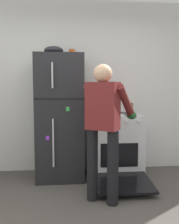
{
  "coord_description": "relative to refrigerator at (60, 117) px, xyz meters",
  "views": [
    {
      "loc": [
        -0.26,
        -2.13,
        1.33
      ],
      "look_at": [
        0.06,
        1.32,
        1.0
      ],
      "focal_mm": 40.1,
      "sensor_mm": 36.0,
      "label": 1
    }
  ],
  "objects": [
    {
      "name": "refrigerator",
      "position": [
        0.0,
        0.0,
        0.0
      ],
      "size": [
        0.68,
        0.72,
        1.81
      ],
      "color": "black",
      "rests_on": "ground"
    },
    {
      "name": "red_pot",
      "position": [
        0.67,
        -0.05,
        0.1
      ],
      "size": [
        0.37,
        0.27,
        0.13
      ],
      "color": "red",
      "rests_on": "stove_range"
    },
    {
      "name": "pepper_mill",
      "position": [
        1.13,
        0.2,
        0.12
      ],
      "size": [
        0.05,
        0.05,
        0.15
      ],
      "primitive_type": "cylinder",
      "color": "brown",
      "rests_on": "stove_range"
    },
    {
      "name": "stove_range",
      "position": [
        0.83,
        -0.02,
        -0.44
      ],
      "size": [
        0.76,
        1.24,
        0.94
      ],
      "color": "silver",
      "rests_on": "ground"
    },
    {
      "name": "kitchen_wall_back",
      "position": [
        0.36,
        0.38,
        0.45
      ],
      "size": [
        6.0,
        0.1,
        2.7
      ],
      "primitive_type": "cube",
      "color": "silver",
      "rests_on": "ground"
    },
    {
      "name": "person_cook",
      "position": [
        0.53,
        -0.87,
        0.06
      ],
      "size": [
        0.68,
        0.74,
        1.6
      ],
      "color": "black",
      "rests_on": "ground"
    },
    {
      "name": "mixing_bowl",
      "position": [
        -0.08,
        0.0,
        0.97
      ],
      "size": [
        0.28,
        0.28,
        0.13
      ],
      "primitive_type": "ellipsoid",
      "color": "black",
      "rests_on": "refrigerator"
    },
    {
      "name": "coffee_mug",
      "position": [
        0.18,
        0.05,
        0.95
      ],
      "size": [
        0.11,
        0.08,
        0.1
      ],
      "color": "#B24C1E",
      "rests_on": "refrigerator"
    }
  ]
}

